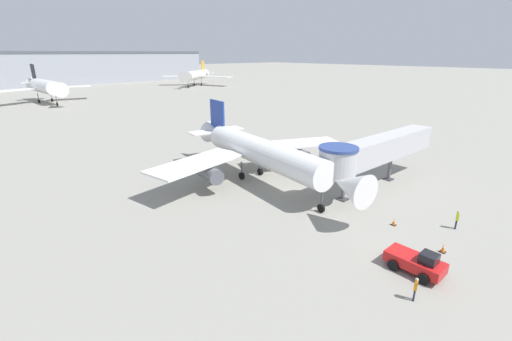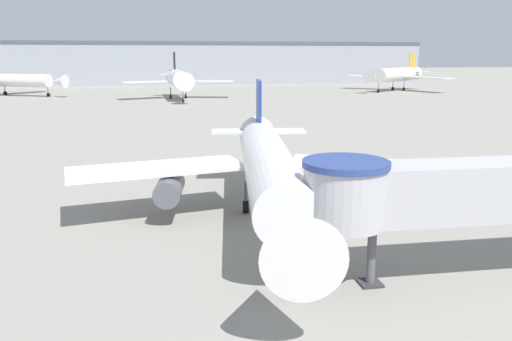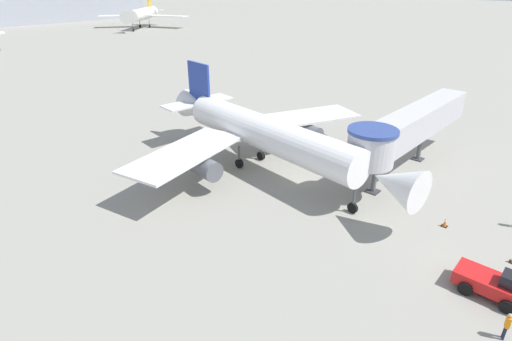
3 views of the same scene
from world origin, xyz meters
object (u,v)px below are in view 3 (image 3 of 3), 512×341
at_px(pushback_tug_red, 494,284).
at_px(ground_crew_marshaller, 507,325).
at_px(background_jet_gold_tail, 142,14).
at_px(main_airplane, 263,133).
at_px(traffic_cone_near_nose, 445,222).
at_px(traffic_cone_starboard_wing, 323,138).
at_px(jet_bridge, 407,128).

xyz_separation_m(pushback_tug_red, ground_crew_marshaller, (-3.14, -1.31, 0.14)).
bearing_deg(background_jet_gold_tail, main_airplane, -66.88).
height_order(main_airplane, traffic_cone_near_nose, main_airplane).
xyz_separation_m(ground_crew_marshaller, background_jet_gold_tail, (73.99, 140.00, 4.09)).
distance_m(traffic_cone_starboard_wing, background_jet_gold_tail, 129.92).
relative_size(jet_bridge, pushback_tug_red, 5.10).
bearing_deg(pushback_tug_red, traffic_cone_near_nose, 38.57).
height_order(ground_crew_marshaller, background_jet_gold_tail, background_jet_gold_tail).
bearing_deg(background_jet_gold_tail, traffic_cone_near_nose, -63.13).
bearing_deg(traffic_cone_starboard_wing, jet_bridge, -102.66).
xyz_separation_m(jet_bridge, ground_crew_marshaller, (-15.92, -12.45, -3.65)).
height_order(main_airplane, ground_crew_marshaller, main_airplane).
relative_size(main_airplane, background_jet_gold_tail, 0.98).
height_order(jet_bridge, traffic_cone_starboard_wing, jet_bridge).
relative_size(pushback_tug_red, traffic_cone_starboard_wing, 6.63).
bearing_deg(traffic_cone_near_nose, background_jet_gold_tail, 64.13).
xyz_separation_m(jet_bridge, traffic_cone_near_nose, (-6.94, -6.54, -4.30)).
height_order(main_airplane, jet_bridge, main_airplane).
height_order(pushback_tug_red, traffic_cone_starboard_wing, pushback_tug_red).
xyz_separation_m(pushback_tug_red, background_jet_gold_tail, (70.85, 138.69, 4.23)).
bearing_deg(background_jet_gold_tail, pushback_tug_red, -64.33).
height_order(pushback_tug_red, traffic_cone_near_nose, pushback_tug_red).
xyz_separation_m(pushback_tug_red, traffic_cone_near_nose, (5.83, 4.60, -0.51)).
bearing_deg(traffic_cone_near_nose, ground_crew_marshaller, -146.64).
relative_size(traffic_cone_near_nose, traffic_cone_starboard_wing, 1.18).
relative_size(jet_bridge, ground_crew_marshaller, 12.02).
xyz_separation_m(main_airplane, pushback_tug_red, (-4.39, -21.77, -2.98)).
bearing_deg(ground_crew_marshaller, traffic_cone_near_nose, -165.17).
height_order(traffic_cone_near_nose, background_jet_gold_tail, background_jet_gold_tail).
xyz_separation_m(main_airplane, ground_crew_marshaller, (-7.53, -23.08, -2.84)).
bearing_deg(pushback_tug_red, ground_crew_marshaller, -156.99).
xyz_separation_m(jet_bridge, traffic_cone_starboard_wing, (2.31, 10.30, -4.36)).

